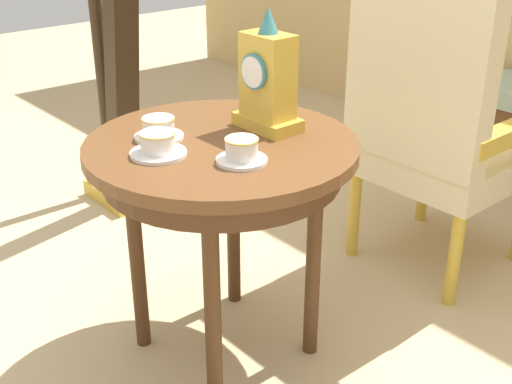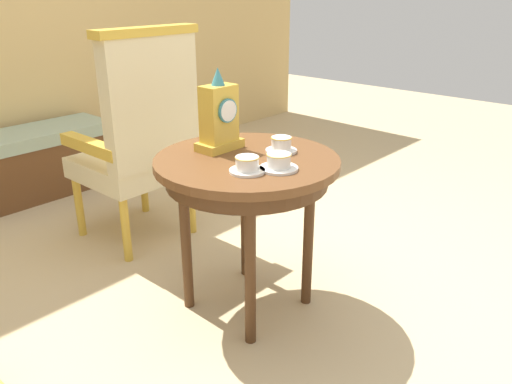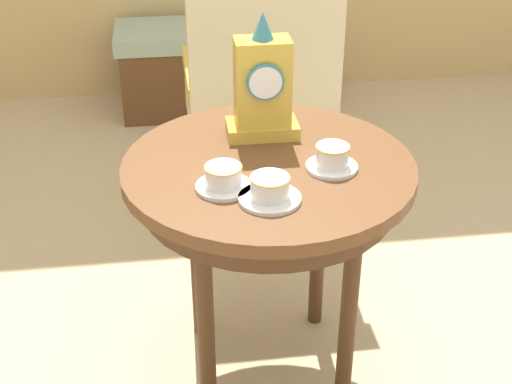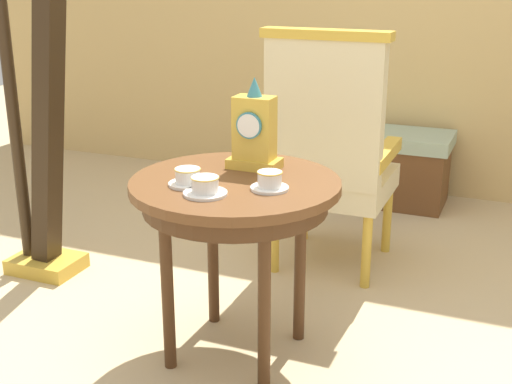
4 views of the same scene
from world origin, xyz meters
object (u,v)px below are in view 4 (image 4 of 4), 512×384
Objects in this scene: teacup_right at (205,187)px; mantel_clock at (254,132)px; teacup_center at (270,181)px; harp at (38,125)px; side_table at (235,201)px; window_bench at (366,164)px; teacup_left at (188,178)px; armchair at (330,150)px.

mantel_clock reaches higher than teacup_right.
teacup_center is 0.07× the size of harp.
harp is at bearing 163.60° from teacup_center.
teacup_right reaches higher than side_table.
teacup_right is at bearing -24.88° from harp.
side_table is 0.42× the size of harp.
teacup_center reaches higher than window_bench.
mantel_clock is (0.13, 0.28, 0.11)m from teacup_left.
teacup_right reaches higher than window_bench.
teacup_left is at bearing -102.96° from armchair.
teacup_left is at bearing -136.80° from side_table.
side_table is at bearing 160.31° from teacup_center.
teacup_left is 1.03× the size of teacup_center.
side_table is 1.15m from harp.
window_bench is at bearing 55.42° from harp.
side_table is 0.85m from armchair.
armchair is 1.31m from harp.
window_bench is at bearing 89.52° from side_table.
teacup_left is at bearing 145.57° from teacup_right.
harp reaches higher than teacup_center.
side_table is 5.57× the size of teacup_left.
armchair is at bearing 77.04° from teacup_left.
mantel_clock is (0.01, 0.16, 0.21)m from side_table.
harp is (-1.08, 0.50, 0.01)m from teacup_right.
teacup_center reaches higher than side_table.
harp is (-1.11, 0.16, -0.10)m from mantel_clock.
side_table is at bearing -90.48° from window_bench.
mantel_clock reaches higher than side_table.
armchair is at bearing 83.27° from teacup_right.
teacup_right is 1.19m from harp.
harp is (-1.10, 0.31, 0.11)m from side_table.
teacup_center reaches higher than teacup_right.
teacup_center is (0.17, 0.13, 0.00)m from teacup_right.
armchair is at bearing 23.71° from harp.
mantel_clock is 0.29× the size of armchair.
harp is at bearing 164.06° from side_table.
window_bench is (0.01, 1.78, -0.60)m from mantel_clock.
side_table is at bearing -96.52° from armchair.
armchair reaches higher than window_bench.
mantel_clock is 0.19× the size of harp.
mantel_clock is 0.72m from armchair.
teacup_right is at bearing -97.68° from side_table.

